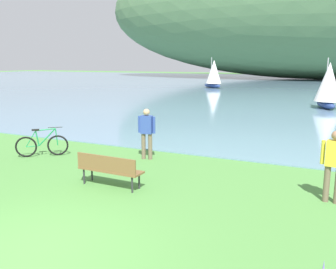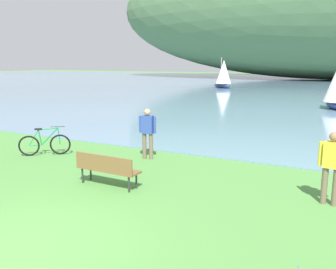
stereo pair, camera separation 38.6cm
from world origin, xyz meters
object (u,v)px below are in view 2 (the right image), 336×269
person_at_shoreline (148,130)px  person_on_the_grass (332,164)px  park_bench_near_camera (107,167)px  bicycle_leaning_near_bench (45,144)px  sailboat_nearest_to_shore (223,74)px

person_at_shoreline → person_on_the_grass: size_ratio=1.00×
person_on_the_grass → park_bench_near_camera: bearing=-165.9°
park_bench_near_camera → person_on_the_grass: person_on_the_grass is taller
bicycle_leaning_near_bench → sailboat_nearest_to_shore: bearing=98.3°
person_at_shoreline → sailboat_nearest_to_shore: (-8.42, 32.52, 0.80)m
bicycle_leaning_near_bench → person_on_the_grass: person_on_the_grass is taller
park_bench_near_camera → sailboat_nearest_to_shore: bearing=104.1°
bicycle_leaning_near_bench → sailboat_nearest_to_shore: size_ratio=0.38×
park_bench_near_camera → person_at_shoreline: bearing=98.9°
park_bench_near_camera → sailboat_nearest_to_shore: 36.54m
park_bench_near_camera → person_on_the_grass: size_ratio=1.06×
person_on_the_grass → bicycle_leaning_near_bench: bearing=177.8°
park_bench_near_camera → person_at_shoreline: person_at_shoreline is taller
park_bench_near_camera → bicycle_leaning_near_bench: bicycle_leaning_near_bench is taller
park_bench_near_camera → person_on_the_grass: 5.48m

